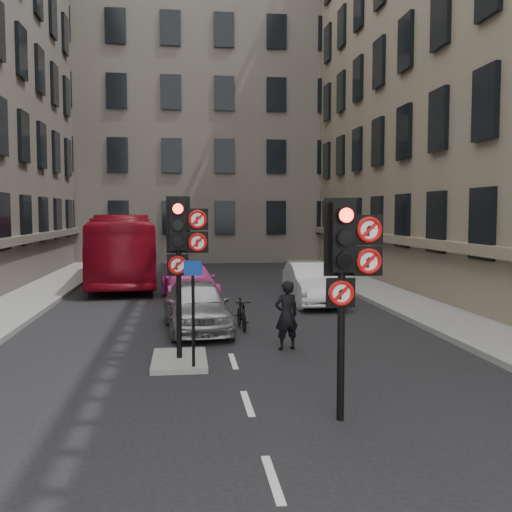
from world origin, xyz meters
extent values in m
plane|color=black|center=(0.00, 0.00, 0.00)|extent=(120.00, 120.00, 0.00)
cube|color=gray|center=(7.20, 12.00, 0.08)|extent=(3.00, 50.00, 0.16)
cube|color=gray|center=(-1.20, 5.00, 0.06)|extent=(1.20, 2.00, 0.12)
cube|color=#6A6259|center=(0.00, 38.00, 10.00)|extent=(30.00, 14.00, 20.00)
cylinder|color=black|center=(1.40, 1.00, 1.20)|extent=(0.12, 0.12, 2.40)
cube|color=black|center=(1.40, 1.00, 2.95)|extent=(0.36, 0.28, 1.10)
cube|color=black|center=(1.40, 1.13, 2.95)|extent=(0.52, 0.03, 1.25)
cylinder|color=#FF1407|center=(1.40, 0.76, 3.30)|extent=(0.22, 0.01, 0.22)
cylinder|color=black|center=(1.40, 0.76, 2.95)|extent=(0.22, 0.01, 0.22)
cylinder|color=black|center=(1.40, 0.76, 2.60)|extent=(0.22, 0.01, 0.22)
cube|color=black|center=(1.82, 0.98, 3.07)|extent=(0.47, 0.05, 0.47)
cylinder|color=white|center=(1.82, 0.94, 3.07)|extent=(0.41, 0.02, 0.41)
torus|color=#BF0C0A|center=(1.82, 0.93, 3.07)|extent=(0.41, 0.06, 0.41)
cube|color=#BF0C0A|center=(1.82, 0.92, 3.07)|extent=(0.25, 0.01, 0.25)
cube|color=black|center=(1.82, 0.98, 2.57)|extent=(0.47, 0.05, 0.47)
cylinder|color=white|center=(1.82, 0.94, 2.57)|extent=(0.41, 0.02, 0.41)
torus|color=#BF0C0A|center=(1.82, 0.93, 2.57)|extent=(0.41, 0.06, 0.41)
cube|color=#BF0C0A|center=(1.82, 0.92, 2.57)|extent=(0.25, 0.01, 0.25)
cube|color=black|center=(1.38, 0.98, 2.07)|extent=(0.47, 0.05, 0.47)
cylinder|color=white|center=(1.38, 0.94, 2.07)|extent=(0.41, 0.02, 0.41)
torus|color=#BF0C0A|center=(1.38, 0.93, 2.07)|extent=(0.41, 0.06, 0.41)
cube|color=#BF0C0A|center=(1.38, 0.92, 2.07)|extent=(0.25, 0.01, 0.25)
cylinder|color=black|center=(-1.20, 5.00, 1.32)|extent=(0.12, 0.12, 2.40)
cube|color=black|center=(-1.20, 5.00, 3.07)|extent=(0.36, 0.28, 1.10)
cube|color=black|center=(-1.20, 5.13, 3.07)|extent=(0.52, 0.03, 1.25)
cylinder|color=#FF1407|center=(-1.20, 4.75, 3.42)|extent=(0.22, 0.02, 0.22)
cylinder|color=black|center=(-1.20, 4.75, 3.07)|extent=(0.22, 0.02, 0.22)
cylinder|color=black|center=(-1.20, 4.75, 2.72)|extent=(0.22, 0.02, 0.22)
cube|color=black|center=(-0.78, 4.98, 3.19)|extent=(0.47, 0.05, 0.47)
cylinder|color=white|center=(-0.78, 4.94, 3.19)|extent=(0.41, 0.02, 0.41)
torus|color=#BF0C0A|center=(-0.78, 4.92, 3.19)|extent=(0.41, 0.06, 0.41)
cube|color=#BF0C0A|center=(-0.78, 4.92, 3.19)|extent=(0.25, 0.02, 0.25)
cube|color=black|center=(-0.78, 4.98, 2.69)|extent=(0.47, 0.05, 0.47)
cylinder|color=white|center=(-0.78, 4.94, 2.69)|extent=(0.41, 0.02, 0.41)
torus|color=#BF0C0A|center=(-0.78, 4.92, 2.69)|extent=(0.41, 0.06, 0.41)
cube|color=#BF0C0A|center=(-0.78, 4.92, 2.69)|extent=(0.25, 0.02, 0.25)
cube|color=black|center=(-1.22, 4.98, 2.19)|extent=(0.47, 0.05, 0.47)
cylinder|color=white|center=(-1.22, 4.94, 2.19)|extent=(0.41, 0.02, 0.41)
torus|color=#BF0C0A|center=(-1.22, 4.92, 2.19)|extent=(0.41, 0.06, 0.41)
cube|color=#BF0C0A|center=(-1.22, 4.92, 2.19)|extent=(0.25, 0.02, 0.25)
imported|color=#979A9E|center=(-0.73, 8.61, 0.72)|extent=(2.06, 4.38, 1.45)
imported|color=silver|center=(3.57, 13.07, 0.74)|extent=(1.64, 4.54, 1.49)
imported|color=#D940A2|center=(-0.89, 14.79, 0.68)|extent=(2.39, 4.88, 1.37)
imported|color=maroon|center=(-3.93, 20.50, 1.62)|extent=(3.61, 11.78, 3.23)
imported|color=black|center=(0.54, 8.61, 0.45)|extent=(0.51, 1.51, 0.89)
imported|color=black|center=(1.38, 6.00, 0.85)|extent=(0.71, 0.56, 1.69)
cylinder|color=black|center=(-0.90, 4.20, 1.21)|extent=(0.07, 0.07, 2.18)
cube|color=#0D3896|center=(-0.90, 4.15, 2.20)|extent=(0.38, 0.16, 0.31)
camera|label=1|loc=(-1.09, -8.20, 3.34)|focal=42.00mm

